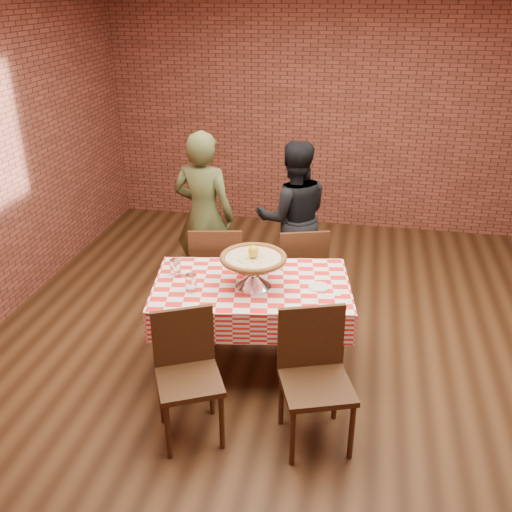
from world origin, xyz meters
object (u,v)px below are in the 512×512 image
(water_glass_right, at_px, (175,268))
(diner_olive, at_px, (204,216))
(pizza_stand, at_px, (253,272))
(pizza, at_px, (253,258))
(table, at_px, (252,327))
(condiment_caddy, at_px, (254,260))
(diner_black, at_px, (293,218))
(chair_near_right, at_px, (317,384))
(chair_near_left, at_px, (189,381))
(chair_far_right, at_px, (299,270))
(water_glass_left, at_px, (191,283))
(chair_far_left, at_px, (218,270))

(water_glass_right, distance_m, diner_olive, 1.11)
(pizza_stand, bearing_deg, pizza, 180.00)
(table, height_order, pizza_stand, pizza_stand)
(condiment_caddy, bearing_deg, pizza_stand, -110.46)
(water_glass_right, relative_size, diner_black, 0.09)
(pizza, xyz_separation_m, chair_near_right, (0.55, -0.70, -0.52))
(chair_near_left, relative_size, chair_far_right, 0.98)
(pizza_stand, xyz_separation_m, water_glass_left, (-0.43, -0.17, -0.04))
(chair_far_left, bearing_deg, chair_near_right, 113.81)
(water_glass_right, height_order, chair_far_left, chair_far_left)
(pizza, relative_size, diner_olive, 0.30)
(condiment_caddy, height_order, diner_black, diner_black)
(water_glass_right, bearing_deg, diner_black, 62.46)
(chair_near_right, relative_size, chair_far_left, 0.99)
(chair_far_left, height_order, diner_olive, diner_olive)
(diner_olive, bearing_deg, water_glass_right, 101.54)
(table, distance_m, pizza_stand, 0.49)
(pizza_stand, xyz_separation_m, chair_near_left, (-0.27, -0.81, -0.42))
(diner_olive, bearing_deg, chair_far_right, 172.51)
(pizza_stand, relative_size, chair_near_right, 0.52)
(chair_near_left, relative_size, diner_black, 0.59)
(pizza_stand, bearing_deg, chair_near_left, -108.35)
(table, height_order, chair_far_left, chair_far_left)
(chair_near_right, bearing_deg, pizza, 108.92)
(pizza, relative_size, chair_far_right, 0.54)
(water_glass_right, bearing_deg, water_glass_left, -48.52)
(pizza_stand, distance_m, chair_far_left, 0.97)
(water_glass_left, relative_size, condiment_caddy, 1.02)
(chair_near_left, bearing_deg, chair_near_right, -18.60)
(pizza, height_order, water_glass_right, pizza)
(pizza_stand, height_order, diner_black, diner_black)
(pizza, bearing_deg, diner_olive, 121.38)
(pizza, bearing_deg, water_glass_left, -158.34)
(diner_olive, bearing_deg, chair_near_right, 131.27)
(condiment_caddy, relative_size, diner_olive, 0.08)
(table, height_order, diner_olive, diner_olive)
(water_glass_left, bearing_deg, condiment_caddy, 51.92)
(table, distance_m, water_glass_right, 0.75)
(table, relative_size, chair_far_right, 1.59)
(pizza, relative_size, chair_far_left, 0.53)
(pizza_stand, relative_size, diner_black, 0.32)
(table, relative_size, chair_near_left, 1.63)
(table, height_order, water_glass_right, water_glass_right)
(water_glass_left, bearing_deg, pizza_stand, 21.66)
(chair_far_left, bearing_deg, table, 110.76)
(condiment_caddy, bearing_deg, diner_olive, 95.62)
(water_glass_left, xyz_separation_m, chair_near_right, (0.98, -0.53, -0.36))
(pizza_stand, bearing_deg, condiment_caddy, 101.03)
(condiment_caddy, relative_size, chair_near_left, 0.14)
(chair_near_left, bearing_deg, pizza, 45.71)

